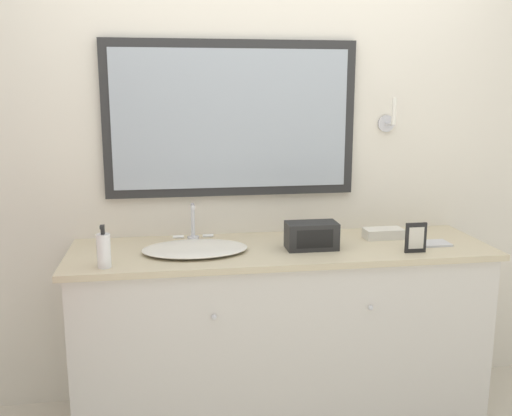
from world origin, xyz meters
TOP-DOWN VIEW (x-y plane):
  - wall_back at (-0.01, 0.66)m, footprint 8.00×0.18m
  - vanity_counter at (0.00, 0.33)m, footprint 2.07×0.61m
  - sink_basin at (-0.43, 0.31)m, footprint 0.50×0.38m
  - soap_bottle at (-0.83, 0.12)m, footprint 0.06×0.06m
  - appliance_box at (0.14, 0.27)m, footprint 0.25×0.14m
  - picture_frame at (0.61, 0.14)m, footprint 0.10×0.01m
  - hand_towel_near_sink at (0.56, 0.41)m, footprint 0.20×0.10m
  - metal_tray at (0.75, 0.26)m, footprint 0.19×0.12m

SIDE VIEW (x-z plane):
  - vanity_counter at x=0.00m, z-range 0.00..0.92m
  - metal_tray at x=0.75m, z-range 0.91..0.92m
  - sink_basin at x=-0.43m, z-range 0.83..1.04m
  - hand_towel_near_sink at x=0.56m, z-range 0.91..0.97m
  - appliance_box at x=0.14m, z-range 0.91..1.05m
  - picture_frame at x=0.61m, z-range 0.91..1.06m
  - soap_bottle at x=-0.83m, z-range 0.90..1.09m
  - wall_back at x=-0.01m, z-range 0.01..2.56m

